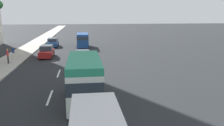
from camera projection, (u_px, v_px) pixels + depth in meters
ground_plane at (66, 54)px, 35.63m from camera, size 198.00×198.00×0.00m
sidewalk_right at (19, 55)px, 34.74m from camera, size 162.00×3.64×0.15m
lane_stripe_mid at (50, 97)px, 17.48m from camera, size 3.20×0.16×0.01m
lane_stripe_far at (59, 73)px, 24.42m from camera, size 3.20×0.16×0.01m
car_lead at (53, 43)px, 43.46m from camera, size 4.20×1.89×1.61m
minibus_fourth at (84, 78)px, 16.28m from camera, size 6.44×2.36×3.19m
car_fifth at (47, 52)px, 33.10m from camera, size 4.24×1.82×1.71m
van_sixth at (83, 40)px, 42.51m from camera, size 5.29×2.16×2.54m
car_seventh at (83, 57)px, 29.48m from camera, size 4.09×1.88×1.61m
pedestrian_near_lamp at (13, 52)px, 31.33m from camera, size 0.34×0.26×1.66m
pedestrian_by_tree at (8, 55)px, 28.26m from camera, size 0.36×0.29×1.82m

